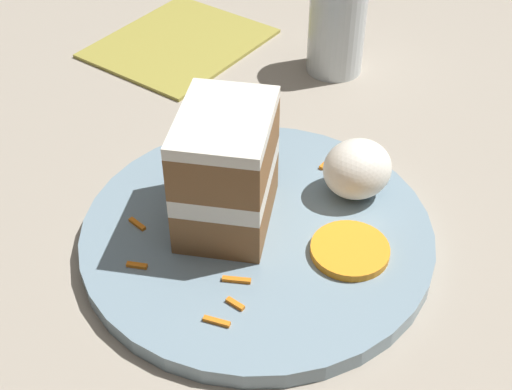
% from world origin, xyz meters
% --- Properties ---
extents(ground_plane, '(6.00, 6.00, 0.00)m').
position_xyz_m(ground_plane, '(0.00, 0.00, 0.00)').
color(ground_plane, black).
rests_on(ground_plane, ground).
extents(dining_table, '(1.29, 1.02, 0.03)m').
position_xyz_m(dining_table, '(0.00, 0.00, 0.01)').
color(dining_table, gray).
rests_on(dining_table, ground).
extents(plate, '(0.28, 0.28, 0.02)m').
position_xyz_m(plate, '(0.00, 0.05, 0.03)').
color(plate, gray).
rests_on(plate, dining_table).
extents(cake_slice, '(0.11, 0.12, 0.10)m').
position_xyz_m(cake_slice, '(0.02, 0.03, 0.09)').
color(cake_slice, brown).
rests_on(cake_slice, plate).
extents(cream_dollop, '(0.06, 0.05, 0.05)m').
position_xyz_m(cream_dollop, '(-0.09, 0.03, 0.07)').
color(cream_dollop, white).
rests_on(cream_dollop, plate).
extents(orange_garnish, '(0.06, 0.06, 0.01)m').
position_xyz_m(orange_garnish, '(-0.06, 0.10, 0.04)').
color(orange_garnish, orange).
rests_on(orange_garnish, plate).
extents(carrot_shreds_scatter, '(0.21, 0.16, 0.00)m').
position_xyz_m(carrot_shreds_scatter, '(0.03, 0.06, 0.04)').
color(carrot_shreds_scatter, orange).
rests_on(carrot_shreds_scatter, plate).
extents(drinking_glass, '(0.06, 0.06, 0.10)m').
position_xyz_m(drinking_glass, '(-0.17, -0.18, 0.07)').
color(drinking_glass, silver).
rests_on(drinking_glass, dining_table).
extents(menu_card, '(0.24, 0.24, 0.00)m').
position_xyz_m(menu_card, '(-0.02, -0.29, 0.03)').
color(menu_card, '#9E933D').
rests_on(menu_card, dining_table).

